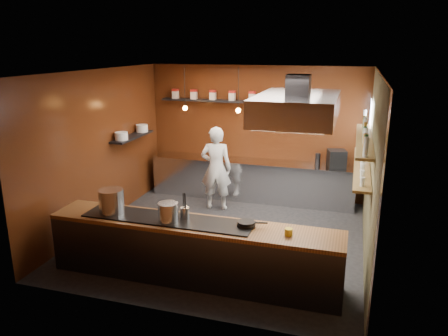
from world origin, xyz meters
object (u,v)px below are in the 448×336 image
at_px(espresso_machine, 337,158).
at_px(chef, 216,168).
at_px(stockpot_large, 111,201).
at_px(extractor_hood, 297,107).
at_px(stockpot_small, 168,212).

bearing_deg(espresso_machine, chef, -175.97).
bearing_deg(espresso_machine, stockpot_large, -145.39).
relative_size(extractor_hood, chef, 1.11).
relative_size(extractor_hood, stockpot_large, 5.21).
relative_size(stockpot_small, chef, 0.17).
distance_m(extractor_hood, stockpot_large, 3.20).
distance_m(extractor_hood, espresso_machine, 3.04).
relative_size(extractor_hood, espresso_machine, 5.50).
bearing_deg(stockpot_large, extractor_hood, 25.32).
height_order(extractor_hood, stockpot_small, extractor_hood).
height_order(extractor_hood, chef, extractor_hood).
distance_m(stockpot_small, espresso_machine, 4.50).
xyz_separation_m(stockpot_small, chef, (-0.24, 3.03, -0.18)).
bearing_deg(chef, extractor_hood, 128.79).
height_order(stockpot_large, espresso_machine, stockpot_large).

